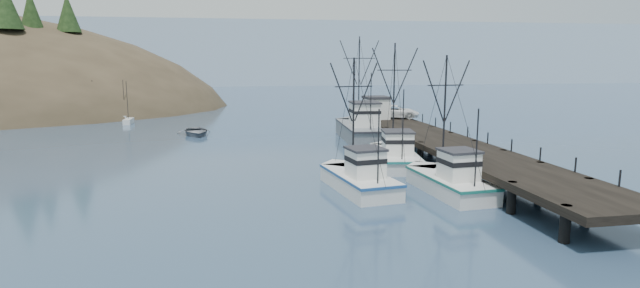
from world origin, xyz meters
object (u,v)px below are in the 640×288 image
(work_vessel, at_px, (361,129))
(trawler_mid, at_px, (357,178))
(trawler_near, at_px, (448,181))
(pickup_truck, at_px, (395,112))
(trawler_far, at_px, (394,156))
(motorboat, at_px, (196,135))
(pier_shed, at_px, (376,107))
(pier, at_px, (448,144))

(work_vessel, bearing_deg, trawler_mid, -105.31)
(trawler_near, xyz_separation_m, pickup_truck, (5.35, 27.61, 2.01))
(trawler_near, bearing_deg, trawler_far, 94.33)
(pickup_truck, distance_m, motorboat, 25.20)
(work_vessel, bearing_deg, pier_shed, 49.54)
(trawler_near, bearing_deg, motorboat, 122.01)
(pier_shed, relative_size, pickup_truck, 0.54)
(trawler_mid, bearing_deg, trawler_far, 55.41)
(pickup_truck, bearing_deg, motorboat, 98.83)
(trawler_mid, distance_m, work_vessel, 23.23)
(trawler_near, bearing_deg, pier_shed, 84.12)
(pier, relative_size, trawler_near, 4.41)
(pickup_truck, bearing_deg, trawler_near, -174.15)
(pier_shed, bearing_deg, pickup_truck, 0.00)
(work_vessel, xyz_separation_m, pier_shed, (2.85, 3.34, 2.19))
(trawler_far, distance_m, pickup_truck, 19.02)
(pier, height_order, trawler_near, trawler_near)
(pier, height_order, motorboat, pier)
(pier, height_order, trawler_mid, trawler_mid)
(pickup_truck, bearing_deg, work_vessel, 138.75)
(work_vessel, distance_m, motorboat, 20.63)
(pier_shed, distance_m, pickup_truck, 2.58)
(work_vessel, relative_size, motorboat, 2.46)
(trawler_far, height_order, pier_shed, trawler_far)
(motorboat, bearing_deg, pier, -53.44)
(work_vessel, height_order, pier_shed, work_vessel)
(pier, height_order, trawler_far, trawler_far)
(trawler_mid, bearing_deg, pier_shed, 70.77)
(work_vessel, height_order, pickup_truck, work_vessel)
(pier, bearing_deg, pickup_truck, 86.60)
(trawler_near, height_order, pier_shed, trawler_near)
(trawler_far, distance_m, motorboat, 28.43)
(trawler_near, xyz_separation_m, pier_shed, (2.84, 27.61, 2.60))
(trawler_mid, distance_m, motorboat, 32.12)
(trawler_far, bearing_deg, pickup_truck, 71.22)
(trawler_far, relative_size, work_vessel, 0.76)
(trawler_near, height_order, motorboat, trawler_near)
(pier, bearing_deg, work_vessel, 106.30)
(trawler_mid, xyz_separation_m, work_vessel, (6.13, 22.41, 0.41))
(pier, xyz_separation_m, trawler_far, (-5.02, 0.09, -0.87))
(trawler_near, bearing_deg, work_vessel, 90.01)
(trawler_near, xyz_separation_m, motorboat, (-19.44, 31.09, -0.82))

